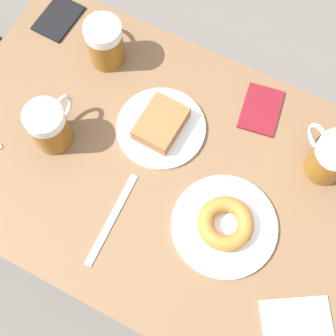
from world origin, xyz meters
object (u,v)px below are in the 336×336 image
(plate_with_donut, at_px, (225,225))
(passport_far_edge, at_px, (58,18))
(beer_mug_center, at_px, (330,157))
(plate_with_cake, at_px, (161,126))
(beer_mug_left, at_px, (105,42))
(beer_mug_right, at_px, (50,126))
(napkin_folded, at_px, (296,319))
(passport_near_edge, at_px, (261,109))
(knife, at_px, (112,219))

(plate_with_donut, relative_size, passport_far_edge, 1.80)
(plate_with_donut, distance_m, beer_mug_center, 0.27)
(plate_with_cake, xyz_separation_m, beer_mug_left, (0.12, 0.21, 0.05))
(plate_with_cake, xyz_separation_m, beer_mug_right, (-0.13, 0.21, 0.05))
(napkin_folded, xyz_separation_m, passport_near_edge, (0.41, 0.26, 0.00))
(knife, bearing_deg, napkin_folded, -91.28)
(passport_near_edge, xyz_separation_m, passport_far_edge, (0.00, 0.57, 0.00))
(plate_with_cake, bearing_deg, passport_near_edge, -50.96)
(plate_with_cake, xyz_separation_m, plate_with_donut, (-0.15, -0.23, -0.00))
(plate_with_cake, xyz_separation_m, passport_near_edge, (0.15, -0.19, -0.01))
(knife, bearing_deg, beer_mug_right, 62.78)
(passport_far_edge, bearing_deg, beer_mug_right, -149.08)
(passport_near_edge, bearing_deg, beer_mug_left, 95.51)
(plate_with_cake, height_order, knife, plate_with_cake)
(plate_with_donut, distance_m, passport_far_edge, 0.69)
(beer_mug_right, bearing_deg, beer_mug_center, -69.57)
(knife, xyz_separation_m, passport_near_edge, (0.40, -0.18, 0.00))
(plate_with_cake, relative_size, beer_mug_center, 1.72)
(beer_mug_left, xyz_separation_m, beer_mug_right, (-0.25, -0.00, 0.00))
(beer_mug_left, height_order, passport_far_edge, beer_mug_left)
(knife, bearing_deg, beer_mug_left, 31.21)
(plate_with_cake, xyz_separation_m, knife, (-0.24, -0.01, -0.01))
(beer_mug_center, distance_m, napkin_folded, 0.35)
(plate_with_cake, bearing_deg, beer_mug_center, -77.33)
(beer_mug_left, distance_m, passport_near_edge, 0.41)
(knife, relative_size, passport_far_edge, 1.75)
(beer_mug_center, distance_m, passport_far_edge, 0.76)
(beer_mug_center, xyz_separation_m, passport_near_edge, (0.07, 0.18, -0.06))
(beer_mug_left, distance_m, napkin_folded, 0.76)
(beer_mug_center, bearing_deg, beer_mug_right, 110.43)
(plate_with_cake, relative_size, knife, 0.94)
(plate_with_cake, bearing_deg, knife, -178.63)
(beer_mug_center, xyz_separation_m, passport_far_edge, (0.07, 0.76, -0.06))
(beer_mug_center, bearing_deg, plate_with_donut, 148.61)
(plate_with_cake, bearing_deg, beer_mug_left, 61.40)
(beer_mug_right, xyz_separation_m, passport_far_edge, (0.29, 0.17, -0.06))
(plate_with_donut, height_order, knife, plate_with_donut)
(plate_with_cake, xyz_separation_m, napkin_folded, (-0.25, -0.45, -0.01))
(plate_with_donut, distance_m, napkin_folded, 0.24)
(plate_with_cake, relative_size, passport_far_edge, 1.63)
(beer_mug_left, xyz_separation_m, napkin_folded, (-0.37, -0.66, -0.06))
(passport_near_edge, bearing_deg, napkin_folded, -148.00)
(beer_mug_left, height_order, beer_mug_right, same)
(plate_with_cake, height_order, beer_mug_center, beer_mug_center)
(plate_with_donut, xyz_separation_m, napkin_folded, (-0.11, -0.21, -0.01))
(plate_with_cake, relative_size, beer_mug_left, 1.72)
(plate_with_donut, xyz_separation_m, beer_mug_right, (0.01, 0.44, 0.05))
(beer_mug_right, bearing_deg, plate_with_cake, -57.61)
(beer_mug_left, height_order, knife, beer_mug_left)
(napkin_folded, bearing_deg, beer_mug_right, 79.56)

